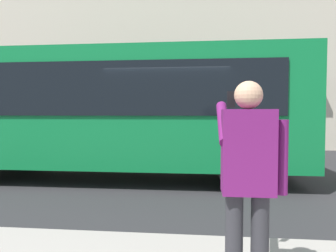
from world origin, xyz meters
TOP-DOWN VIEW (x-y plane):
  - ground_plane at (0.00, 0.00)m, footprint 60.00×60.00m
  - building_facade_far at (-0.02, -6.80)m, footprint 28.00×1.55m
  - red_bus at (1.48, -0.13)m, footprint 9.05×2.54m
  - pedestrian_photographer at (-1.04, 4.64)m, footprint 0.53×0.52m

SIDE VIEW (x-z plane):
  - ground_plane at x=0.00m, z-range 0.00..0.00m
  - pedestrian_photographer at x=-1.04m, z-range 0.29..1.99m
  - red_bus at x=1.48m, z-range 0.14..3.22m
  - building_facade_far at x=-0.02m, z-range -0.01..11.99m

